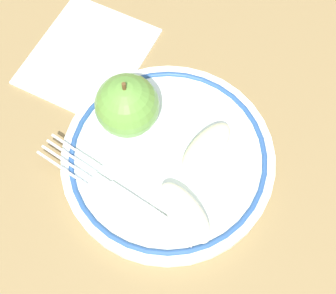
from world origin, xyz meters
name	(u,v)px	position (x,y,z in m)	size (l,w,h in m)	color
ground_plane	(168,145)	(0.00, 0.00, 0.00)	(2.00, 2.00, 0.00)	olive
plate	(168,158)	(-0.01, 0.01, 0.01)	(0.23, 0.23, 0.02)	white
apple_red_whole	(127,106)	(0.04, 0.01, 0.05)	(0.07, 0.07, 0.08)	#5D923A
apple_slice_front	(206,148)	(-0.04, -0.02, 0.03)	(0.07, 0.03, 0.02)	beige
apple_slice_back	(185,212)	(-0.07, 0.05, 0.03)	(0.07, 0.03, 0.02)	#F2EECE
fork	(121,194)	(-0.01, 0.08, 0.02)	(0.19, 0.06, 0.00)	silver
napkin_folded	(88,55)	(0.15, -0.01, 0.00)	(0.13, 0.15, 0.01)	white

